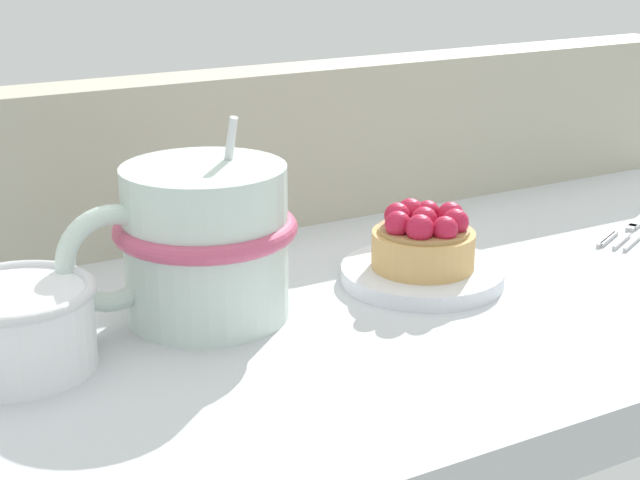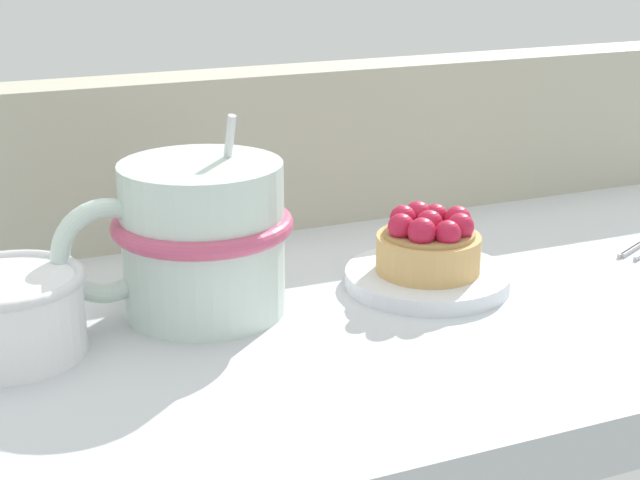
# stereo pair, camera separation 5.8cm
# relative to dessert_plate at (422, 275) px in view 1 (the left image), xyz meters

# --- Properties ---
(ground_plane) EXTENTS (0.80, 0.37, 0.03)m
(ground_plane) POSITION_rel_dessert_plate_xyz_m (-0.03, -0.00, -0.02)
(ground_plane) COLOR silver
(window_rail_back) EXTENTS (0.79, 0.05, 0.12)m
(window_rail_back) POSITION_rel_dessert_plate_xyz_m (-0.03, 0.16, 0.05)
(window_rail_back) COLOR #B2AD99
(window_rail_back) RESTS_ON ground_plane
(dessert_plate) EXTENTS (0.10, 0.10, 0.01)m
(dessert_plate) POSITION_rel_dessert_plate_xyz_m (0.00, 0.00, 0.00)
(dessert_plate) COLOR silver
(dessert_plate) RESTS_ON ground_plane
(raspberry_tart) EXTENTS (0.07, 0.07, 0.04)m
(raspberry_tart) POSITION_rel_dessert_plate_xyz_m (0.00, -0.00, 0.02)
(raspberry_tart) COLOR tan
(raspberry_tart) RESTS_ON dessert_plate
(coffee_mug) EXTENTS (0.14, 0.11, 0.12)m
(coffee_mug) POSITION_rel_dessert_plate_xyz_m (-0.14, 0.02, 0.04)
(coffee_mug) COLOR silver
(coffee_mug) RESTS_ON ground_plane
(sugar_bowl) EXTENTS (0.08, 0.08, 0.05)m
(sugar_bowl) POSITION_rel_dessert_plate_xyz_m (-0.25, 0.00, 0.02)
(sugar_bowl) COLOR white
(sugar_bowl) RESTS_ON ground_plane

